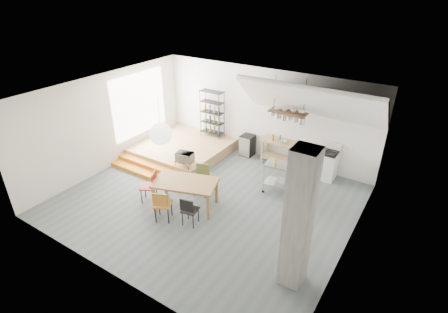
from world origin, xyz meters
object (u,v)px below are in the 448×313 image
Objects in this scene: stove at (327,165)px; mini_fridge at (247,145)px; rolling_cart at (281,175)px; dining_table at (185,184)px.

mini_fridge is (-2.96, 0.04, -0.09)m from stove.
stove is at bearing -0.85° from mini_fridge.
mini_fridge is at bearing 179.15° from stove.
rolling_cart is at bearing -38.70° from mini_fridge.
stove is at bearing 57.04° from rolling_cart.
rolling_cart is at bearing -117.93° from stove.
mini_fridge is (-0.13, 3.78, -0.35)m from dining_table.
rolling_cart is (1.96, 2.10, -0.11)m from dining_table.
dining_table is at bearing -87.97° from mini_fridge.
stove is 1.85m from rolling_cart.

